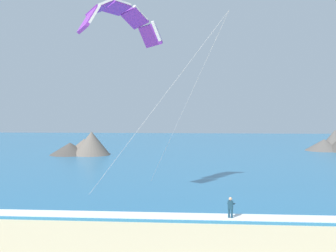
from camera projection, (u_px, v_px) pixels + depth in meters
name	position (u px, v px, depth m)	size (l,w,h in m)	color
sea	(203.00, 147.00, 86.29)	(200.00, 120.00, 0.20)	teal
surf_foam	(215.00, 217.00, 27.48)	(200.00, 1.74, 0.04)	white
surfboard	(230.00, 221.00, 27.15)	(0.83, 1.47, 0.09)	#239EC6
kitesurfer	(230.00, 208.00, 27.14)	(0.62, 0.62, 1.69)	#143347
kite_primary	(120.00, 18.00, 33.09)	(11.58, 9.28, 15.83)	purple
headland_right	(335.00, 143.00, 76.73)	(10.99, 9.24, 4.32)	#56514C
headland_left	(84.00, 147.00, 69.64)	(11.33, 9.01, 4.37)	#665B51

